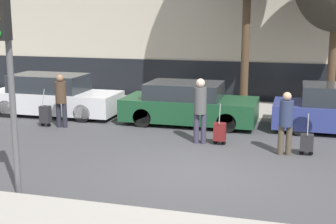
{
  "coord_description": "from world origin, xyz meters",
  "views": [
    {
      "loc": [
        2.11,
        -9.92,
        3.5
      ],
      "look_at": [
        -1.14,
        1.8,
        0.95
      ],
      "focal_mm": 50.0,
      "sensor_mm": 36.0,
      "label": 1
    }
  ],
  "objects_px": {
    "trolley_right": "(307,143)",
    "traffic_light": "(6,57)",
    "parked_car_0": "(53,96)",
    "pedestrian_center": "(200,107)",
    "pedestrian_left": "(61,98)",
    "trolley_center": "(220,132)",
    "parked_car_1": "(188,104)",
    "trolley_left": "(45,114)",
    "pedestrian_right": "(286,120)"
  },
  "relations": [
    {
      "from": "trolley_left",
      "to": "pedestrian_left",
      "type": "bearing_deg",
      "value": 4.88
    },
    {
      "from": "parked_car_1",
      "to": "pedestrian_right",
      "type": "relative_size",
      "value": 2.66
    },
    {
      "from": "pedestrian_center",
      "to": "traffic_light",
      "type": "distance_m",
      "value": 5.69
    },
    {
      "from": "parked_car_1",
      "to": "pedestrian_right",
      "type": "bearing_deg",
      "value": -41.05
    },
    {
      "from": "pedestrian_left",
      "to": "trolley_center",
      "type": "height_order",
      "value": "pedestrian_left"
    },
    {
      "from": "pedestrian_center",
      "to": "trolley_right",
      "type": "distance_m",
      "value": 2.93
    },
    {
      "from": "pedestrian_center",
      "to": "pedestrian_right",
      "type": "relative_size",
      "value": 1.12
    },
    {
      "from": "trolley_left",
      "to": "trolley_right",
      "type": "relative_size",
      "value": 1.11
    },
    {
      "from": "pedestrian_center",
      "to": "trolley_center",
      "type": "relative_size",
      "value": 1.58
    },
    {
      "from": "parked_car_0",
      "to": "trolley_right",
      "type": "relative_size",
      "value": 4.26
    },
    {
      "from": "pedestrian_center",
      "to": "pedestrian_right",
      "type": "bearing_deg",
      "value": 167.21
    },
    {
      "from": "pedestrian_center",
      "to": "traffic_light",
      "type": "xyz_separation_m",
      "value": [
        -2.72,
        -4.7,
        1.7
      ]
    },
    {
      "from": "parked_car_0",
      "to": "pedestrian_right",
      "type": "bearing_deg",
      "value": -18.95
    },
    {
      "from": "parked_car_0",
      "to": "parked_car_1",
      "type": "relative_size",
      "value": 1.07
    },
    {
      "from": "pedestrian_center",
      "to": "pedestrian_right",
      "type": "xyz_separation_m",
      "value": [
        2.29,
        -0.48,
        -0.12
      ]
    },
    {
      "from": "trolley_left",
      "to": "trolley_right",
      "type": "bearing_deg",
      "value": -7.17
    },
    {
      "from": "trolley_left",
      "to": "trolley_center",
      "type": "distance_m",
      "value": 5.7
    },
    {
      "from": "trolley_right",
      "to": "trolley_left",
      "type": "bearing_deg",
      "value": 172.83
    },
    {
      "from": "pedestrian_left",
      "to": "trolley_right",
      "type": "xyz_separation_m",
      "value": [
        7.39,
        -1.05,
        -0.62
      ]
    },
    {
      "from": "pedestrian_left",
      "to": "trolley_right",
      "type": "bearing_deg",
      "value": -12.87
    },
    {
      "from": "pedestrian_left",
      "to": "parked_car_0",
      "type": "bearing_deg",
      "value": 121.41
    },
    {
      "from": "parked_car_0",
      "to": "pedestrian_right",
      "type": "relative_size",
      "value": 2.85
    },
    {
      "from": "trolley_left",
      "to": "trolley_center",
      "type": "relative_size",
      "value": 1.05
    },
    {
      "from": "pedestrian_left",
      "to": "parked_car_1",
      "type": "bearing_deg",
      "value": 17.93
    },
    {
      "from": "pedestrian_left",
      "to": "trolley_right",
      "type": "distance_m",
      "value": 7.49
    },
    {
      "from": "pedestrian_left",
      "to": "pedestrian_center",
      "type": "xyz_separation_m",
      "value": [
        4.57,
        -0.68,
        0.08
      ]
    },
    {
      "from": "trolley_center",
      "to": "trolley_right",
      "type": "xyz_separation_m",
      "value": [
        2.28,
        -0.37,
        -0.03
      ]
    },
    {
      "from": "parked_car_1",
      "to": "pedestrian_left",
      "type": "xyz_separation_m",
      "value": [
        -3.73,
        -1.56,
        0.31
      ]
    },
    {
      "from": "pedestrian_center",
      "to": "trolley_right",
      "type": "height_order",
      "value": "pedestrian_center"
    },
    {
      "from": "pedestrian_center",
      "to": "traffic_light",
      "type": "bearing_deg",
      "value": 59.07
    },
    {
      "from": "parked_car_0",
      "to": "pedestrian_left",
      "type": "relative_size",
      "value": 2.75
    },
    {
      "from": "trolley_center",
      "to": "traffic_light",
      "type": "xyz_separation_m",
      "value": [
        -3.27,
        -4.71,
        2.37
      ]
    },
    {
      "from": "trolley_left",
      "to": "pedestrian_center",
      "type": "distance_m",
      "value": 5.2
    },
    {
      "from": "trolley_center",
      "to": "traffic_light",
      "type": "relative_size",
      "value": 0.3
    },
    {
      "from": "trolley_left",
      "to": "pedestrian_center",
      "type": "bearing_deg",
      "value": -7.04
    },
    {
      "from": "trolley_center",
      "to": "trolley_right",
      "type": "bearing_deg",
      "value": -9.36
    },
    {
      "from": "trolley_right",
      "to": "traffic_light",
      "type": "distance_m",
      "value": 7.44
    },
    {
      "from": "parked_car_1",
      "to": "trolley_center",
      "type": "xyz_separation_m",
      "value": [
        1.39,
        -2.23,
        -0.28
      ]
    },
    {
      "from": "parked_car_1",
      "to": "trolley_left",
      "type": "bearing_deg",
      "value": -159.36
    },
    {
      "from": "parked_car_0",
      "to": "parked_car_1",
      "type": "height_order",
      "value": "parked_car_0"
    },
    {
      "from": "traffic_light",
      "to": "pedestrian_left",
      "type": "bearing_deg",
      "value": 108.92
    },
    {
      "from": "parked_car_1",
      "to": "traffic_light",
      "type": "xyz_separation_m",
      "value": [
        -1.88,
        -6.94,
        2.09
      ]
    },
    {
      "from": "trolley_left",
      "to": "traffic_light",
      "type": "xyz_separation_m",
      "value": [
        2.39,
        -5.33,
        2.34
      ]
    },
    {
      "from": "pedestrian_right",
      "to": "trolley_right",
      "type": "bearing_deg",
      "value": 179.93
    },
    {
      "from": "parked_car_0",
      "to": "traffic_light",
      "type": "xyz_separation_m",
      "value": [
        3.01,
        -6.97,
        2.06
      ]
    },
    {
      "from": "pedestrian_left",
      "to": "traffic_light",
      "type": "height_order",
      "value": "traffic_light"
    },
    {
      "from": "parked_car_0",
      "to": "trolley_center",
      "type": "distance_m",
      "value": 6.69
    },
    {
      "from": "pedestrian_center",
      "to": "trolley_right",
      "type": "xyz_separation_m",
      "value": [
        2.83,
        -0.37,
        -0.7
      ]
    },
    {
      "from": "trolley_right",
      "to": "traffic_light",
      "type": "bearing_deg",
      "value": -142.01
    },
    {
      "from": "parked_car_1",
      "to": "pedestrian_right",
      "type": "xyz_separation_m",
      "value": [
        3.13,
        -2.73,
        0.27
      ]
    }
  ]
}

